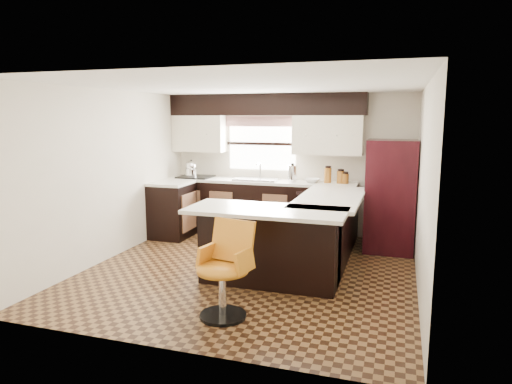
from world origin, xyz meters
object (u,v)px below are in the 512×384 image
(refrigerator, at_px, (390,196))
(bar_chair, at_px, (222,271))
(peninsula_long, at_px, (326,231))
(peninsula_return, at_px, (270,247))

(refrigerator, height_order, bar_chair, refrigerator)
(peninsula_long, xyz_separation_m, peninsula_return, (-0.53, -0.97, 0.00))
(peninsula_long, bearing_deg, refrigerator, 47.60)
(refrigerator, relative_size, bar_chair, 1.72)
(peninsula_long, bearing_deg, peninsula_return, -118.30)
(peninsula_long, relative_size, refrigerator, 1.16)
(peninsula_long, height_order, peninsula_return, same)
(bar_chair, bearing_deg, refrigerator, 74.59)
(peninsula_long, distance_m, peninsula_return, 1.11)
(peninsula_return, height_order, bar_chair, bar_chair)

